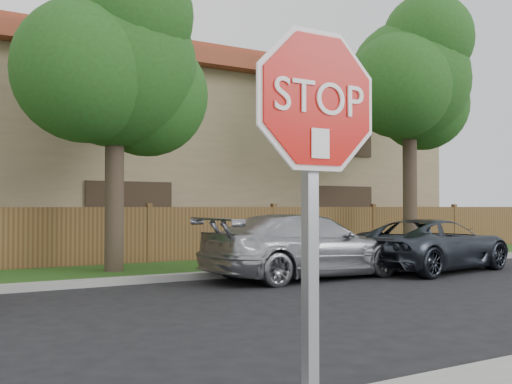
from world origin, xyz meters
TOP-DOWN VIEW (x-y plane):
  - far_curb at (0.00, 8.15)m, footprint 70.00×0.30m
  - tree_mid at (2.52, 9.57)m, footprint 4.80×3.90m
  - tree_right at (12.02, 9.57)m, footprint 4.80×3.90m
  - stop_sign at (-0.03, -1.48)m, footprint 1.01×0.13m
  - sedan_right at (6.07, 7.06)m, footprint 5.05×2.24m
  - sedan_far_right at (9.77, 6.71)m, footprint 4.96×2.92m

SIDE VIEW (x-z plane):
  - far_curb at x=0.00m, z-range 0.00..0.15m
  - sedan_far_right at x=9.77m, z-range 0.00..1.30m
  - sedan_right at x=6.07m, z-range 0.00..1.44m
  - stop_sign at x=-0.03m, z-range 0.55..3.11m
  - tree_mid at x=2.52m, z-range 1.20..8.55m
  - tree_right at x=12.02m, z-range 1.47..9.67m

